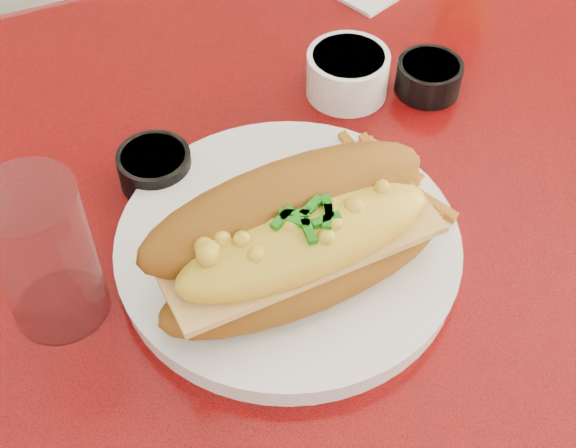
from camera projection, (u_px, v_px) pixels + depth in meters
name	position (u px, v px, depth m)	size (l,w,h in m)	color
diner_table	(385.00, 278.00, 0.85)	(1.23, 0.83, 0.77)	red
booth_bench_far	(176.00, 73.00, 1.58)	(1.20, 0.51, 0.90)	#A60F0B
dinner_plate	(288.00, 247.00, 0.65)	(0.32, 0.32, 0.02)	white
mac_hoagie	(298.00, 238.00, 0.59)	(0.24, 0.13, 0.10)	#8F5617
fries_pile	(358.00, 194.00, 0.66)	(0.11, 0.10, 0.03)	orange
fork	(334.00, 181.00, 0.69)	(0.02, 0.14, 0.00)	silver
gravy_ramekin	(348.00, 73.00, 0.78)	(0.11, 0.11, 0.04)	white
sauce_cup_left	(155.00, 167.00, 0.70)	(0.07, 0.07, 0.03)	black
sauce_cup_right	(429.00, 76.00, 0.79)	(0.07, 0.07, 0.03)	black
water_tumbler	(45.00, 255.00, 0.58)	(0.07, 0.07, 0.13)	silver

